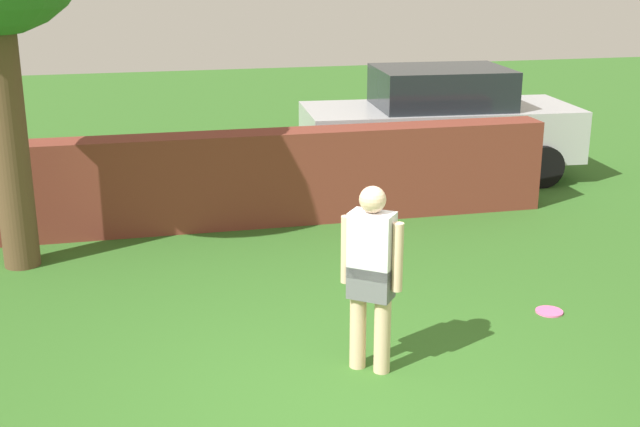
{
  "coord_description": "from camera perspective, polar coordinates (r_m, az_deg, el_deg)",
  "views": [
    {
      "loc": [
        -1.63,
        -5.68,
        3.4
      ],
      "look_at": [
        0.13,
        1.83,
        1.0
      ],
      "focal_mm": 47.12,
      "sensor_mm": 36.0,
      "label": 1
    }
  ],
  "objects": [
    {
      "name": "car",
      "position": [
        13.29,
        8.12,
        6.1
      ],
      "size": [
        4.3,
        2.14,
        1.72
      ],
      "rotation": [
        0.0,
        0.0,
        -0.07
      ],
      "color": "#B7B7BC",
      "rests_on": "ground"
    },
    {
      "name": "brick_wall",
      "position": [
        10.78,
        -12.01,
        1.89
      ],
      "size": [
        10.7,
        0.5,
        1.22
      ],
      "primitive_type": "cube",
      "color": "brown",
      "rests_on": "ground"
    },
    {
      "name": "ground_plane",
      "position": [
        6.82,
        2.53,
        -12.66
      ],
      "size": [
        40.0,
        40.0,
        0.0
      ],
      "primitive_type": "plane",
      "color": "#336623"
    },
    {
      "name": "person",
      "position": [
        6.94,
        3.5,
        -3.9
      ],
      "size": [
        0.45,
        0.39,
        1.62
      ],
      "rotation": [
        0.0,
        0.0,
        2.49
      ],
      "color": "beige",
      "rests_on": "ground"
    },
    {
      "name": "frisbee_pink",
      "position": [
        8.66,
        15.3,
        -6.44
      ],
      "size": [
        0.27,
        0.27,
        0.02
      ],
      "primitive_type": "cylinder",
      "color": "pink",
      "rests_on": "ground"
    }
  ]
}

